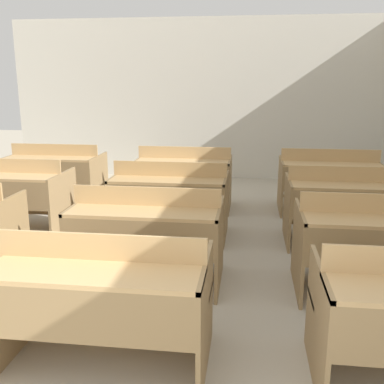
# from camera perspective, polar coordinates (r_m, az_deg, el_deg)

# --- Properties ---
(wall_back) EXTENTS (6.95, 0.06, 2.91)m
(wall_back) POSITION_cam_1_polar(r_m,az_deg,el_deg) (8.52, 0.47, 11.65)
(wall_back) COLOR beige
(wall_back) RESTS_ON ground_plane
(bench_front_center) EXTENTS (1.32, 0.80, 0.90)m
(bench_front_center) POSITION_cam_1_polar(r_m,az_deg,el_deg) (2.94, -11.32, -12.87)
(bench_front_center) COLOR #97794E
(bench_front_center) RESTS_ON ground_plane
(bench_second_center) EXTENTS (1.32, 0.80, 0.90)m
(bench_second_center) POSITION_cam_1_polar(r_m,az_deg,el_deg) (4.04, -5.70, -5.06)
(bench_second_center) COLOR #94764C
(bench_second_center) RESTS_ON ground_plane
(bench_second_right) EXTENTS (1.32, 0.80, 0.90)m
(bench_second_right) POSITION_cam_1_polar(r_m,az_deg,el_deg) (4.09, 22.53, -5.84)
(bench_second_right) COLOR #93744A
(bench_second_right) RESTS_ON ground_plane
(bench_third_left) EXTENTS (1.32, 0.80, 0.90)m
(bench_third_left) POSITION_cam_1_polar(r_m,az_deg,el_deg) (5.86, -22.06, -0.03)
(bench_third_left) COLOR #9A7B51
(bench_third_left) RESTS_ON ground_plane
(bench_third_center) EXTENTS (1.32, 0.80, 0.90)m
(bench_third_center) POSITION_cam_1_polar(r_m,az_deg,el_deg) (5.23, -2.82, -0.61)
(bench_third_center) COLOR olive
(bench_third_center) RESTS_ON ground_plane
(bench_third_right) EXTENTS (1.32, 0.80, 0.90)m
(bench_third_right) POSITION_cam_1_polar(r_m,az_deg,el_deg) (5.24, 19.16, -1.36)
(bench_third_right) COLOR olive
(bench_third_right) RESTS_ON ground_plane
(bench_back_left) EXTENTS (1.32, 0.80, 0.90)m
(bench_back_left) POSITION_cam_1_polar(r_m,az_deg,el_deg) (6.97, -16.92, 2.49)
(bench_back_left) COLOR #96774D
(bench_back_left) RESTS_ON ground_plane
(bench_back_center) EXTENTS (1.32, 0.80, 0.90)m
(bench_back_center) POSITION_cam_1_polar(r_m,az_deg,el_deg) (6.41, -0.98, 2.13)
(bench_back_center) COLOR #9A7B51
(bench_back_center) RESTS_ON ground_plane
(bench_back_right) EXTENTS (1.32, 0.80, 0.90)m
(bench_back_right) POSITION_cam_1_polar(r_m,az_deg,el_deg) (6.46, 16.96, 1.62)
(bench_back_right) COLOR #93754B
(bench_back_right) RESTS_ON ground_plane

